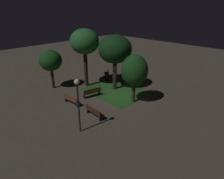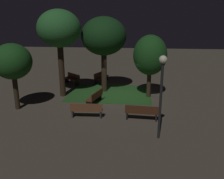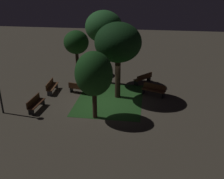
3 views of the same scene
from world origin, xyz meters
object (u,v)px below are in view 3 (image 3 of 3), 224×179
Objects in this scene: tree_tall_center at (76,43)px; tree_left_canopy at (94,74)px; bench_front_right at (154,89)px; bench_by_lamp at (143,78)px; tree_right_canopy at (104,28)px; bench_near_trees at (80,88)px; bench_path_side at (51,86)px; tree_lawn_side at (118,43)px; bench_corner at (35,103)px.

tree_left_canopy reaches higher than tree_tall_center.
bench_by_lamp is at bearing -159.55° from bench_front_right.
bench_by_lamp is 0.41× the size of tree_tall_center.
tree_tall_center is at bearing -120.01° from bench_front_right.
tree_tall_center is (-1.98, -2.90, -1.74)m from tree_right_canopy.
bench_near_trees and bench_front_right have the same top height.
bench_path_side is at bearing -11.01° from tree_tall_center.
tree_lawn_side reaches higher than tree_tall_center.
bench_front_right is 0.31× the size of tree_right_canopy.
bench_near_trees is 0.42× the size of tree_left_canopy.
tree_left_canopy is (6.18, 0.45, -1.71)m from tree_right_canopy.
bench_near_trees is at bearing 142.40° from bench_corner.
bench_corner is at bearing -66.05° from bench_front_right.
tree_lawn_side is (3.05, -1.83, 3.66)m from bench_by_lamp.
bench_path_side is 1.00× the size of bench_corner.
bench_path_side is 5.27m from tree_tall_center.
tree_tall_center is at bearing 168.99° from bench_path_side.
bench_front_right is at bearing 137.23° from tree_left_canopy.
tree_right_canopy is 1.08× the size of tree_lawn_side.
bench_front_right is 0.42× the size of tree_left_canopy.
tree_lawn_side is (0.70, -2.70, 3.66)m from bench_front_right.
tree_right_canopy is 6.43m from tree_left_canopy.
bench_path_side is 1.09× the size of bench_by_lamp.
tree_lawn_side is at bearing 86.86° from bench_near_trees.
bench_corner is at bearing -33.73° from tree_right_canopy.
bench_path_side is 0.45× the size of tree_tall_center.
tree_right_canopy is 3.24m from tree_lawn_side.
tree_left_canopy reaches higher than bench_near_trees.
bench_near_trees is at bearing -151.41° from tree_left_canopy.
bench_corner is 3.80m from bench_near_trees.
bench_near_trees is at bearing -59.00° from bench_by_lamp.
bench_corner is 0.33× the size of tree_lawn_side.
bench_by_lamp is 7.45m from tree_left_canopy.
bench_by_lamp is (-5.90, 7.12, 0.00)m from bench_corner.
tree_left_canopy is (3.52, 1.92, 2.50)m from bench_near_trees.
tree_lawn_side is at bearing 28.00° from tree_right_canopy.
tree_tall_center is (-4.10, -7.10, 2.46)m from bench_front_right.
bench_front_right is 8.57m from tree_tall_center.
tree_left_canopy is at bearing -17.39° from tree_lawn_side.
tree_tall_center reaches higher than bench_near_trees.
bench_near_trees is 5.19m from tree_right_canopy.
tree_right_canopy is at bearing 55.67° from tree_tall_center.
bench_path_side is 0.33× the size of tree_lawn_side.
bench_path_side is at bearing -91.74° from bench_near_trees.
bench_near_trees is 5.45m from tree_tall_center.
bench_corner is at bearing -6.63° from tree_tall_center.
bench_by_lamp is at bearing 129.63° from bench_corner.
bench_path_side is 6.44m from tree_lawn_side.
bench_front_right is at bearing 93.34° from bench_path_side.
bench_path_side and bench_front_right have the same top height.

